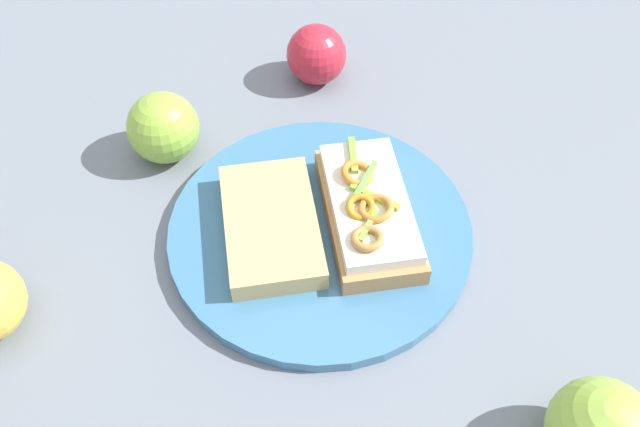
% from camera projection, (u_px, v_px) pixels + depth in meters
% --- Properties ---
extents(ground_plane, '(2.00, 2.00, 0.00)m').
position_uv_depth(ground_plane, '(320.00, 235.00, 0.67)').
color(ground_plane, slate).
rests_on(ground_plane, ground).
extents(plate, '(0.30, 0.30, 0.01)m').
position_uv_depth(plate, '(320.00, 231.00, 0.67)').
color(plate, teal).
rests_on(plate, ground_plane).
extents(sandwich, '(0.18, 0.16, 0.05)m').
position_uv_depth(sandwich, '(368.00, 209.00, 0.65)').
color(sandwich, '#B1804E').
rests_on(sandwich, plate).
extents(bread_slice_side, '(0.17, 0.16, 0.02)m').
position_uv_depth(bread_slice_side, '(271.00, 225.00, 0.65)').
color(bread_slice_side, tan).
rests_on(bread_slice_side, plate).
extents(apple_1, '(0.10, 0.10, 0.07)m').
position_uv_depth(apple_1, '(316.00, 55.00, 0.80)').
color(apple_1, '#B62233').
rests_on(apple_1, ground_plane).
extents(apple_3, '(0.11, 0.11, 0.08)m').
position_uv_depth(apple_3, '(163.00, 128.00, 0.72)').
color(apple_3, '#88B23B').
rests_on(apple_3, ground_plane).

